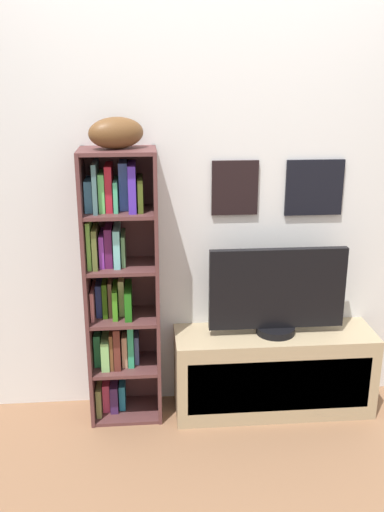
% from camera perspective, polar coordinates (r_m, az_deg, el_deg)
% --- Properties ---
extents(back_wall, '(4.80, 0.08, 2.38)m').
position_cam_1_polar(back_wall, '(3.20, 1.61, 4.97)').
color(back_wall, silver).
rests_on(back_wall, ground).
extents(bookshelf, '(0.40, 0.29, 1.54)m').
position_cam_1_polar(bookshelf, '(3.16, -7.47, -2.93)').
color(bookshelf, '#55302F').
rests_on(bookshelf, ground).
extents(football, '(0.33, 0.26, 0.16)m').
position_cam_1_polar(football, '(2.94, -7.61, 12.12)').
color(football, brown).
rests_on(football, bookshelf).
extents(tv_stand, '(1.15, 0.35, 0.49)m').
position_cam_1_polar(tv_stand, '(3.42, 8.16, -11.36)').
color(tv_stand, tan).
rests_on(tv_stand, ground).
extents(television, '(0.76, 0.22, 0.50)m').
position_cam_1_polar(television, '(3.21, 8.54, -3.64)').
color(television, black).
rests_on(television, tv_stand).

